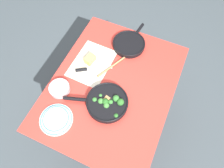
{
  "coord_description": "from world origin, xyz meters",
  "views": [
    {
      "loc": [
        -0.59,
        -0.26,
        2.02
      ],
      "look_at": [
        0.0,
        0.0,
        0.78
      ],
      "focal_mm": 32.0,
      "sensor_mm": 36.0,
      "label": 1
    }
  ],
  "objects_px": {
    "wooden_spoon": "(122,59)",
    "grater_knife": "(89,69)",
    "prep_bowl_steel": "(60,89)",
    "dinner_plate_stack": "(56,119)",
    "skillet_broccoli": "(107,102)",
    "skillet_eggs": "(129,44)",
    "cheese_block": "(90,59)"
  },
  "relations": [
    {
      "from": "skillet_eggs",
      "to": "dinner_plate_stack",
      "type": "height_order",
      "value": "skillet_eggs"
    },
    {
      "from": "skillet_broccoli",
      "to": "skillet_eggs",
      "type": "xyz_separation_m",
      "value": [
        0.52,
        0.05,
        -0.01
      ]
    },
    {
      "from": "cheese_block",
      "to": "wooden_spoon",
      "type": "bearing_deg",
      "value": -61.95
    },
    {
      "from": "cheese_block",
      "to": "dinner_plate_stack",
      "type": "relative_size",
      "value": 0.42
    },
    {
      "from": "skillet_eggs",
      "to": "dinner_plate_stack",
      "type": "relative_size",
      "value": 1.69
    },
    {
      "from": "skillet_broccoli",
      "to": "wooden_spoon",
      "type": "bearing_deg",
      "value": -101.25
    },
    {
      "from": "skillet_eggs",
      "to": "dinner_plate_stack",
      "type": "xyz_separation_m",
      "value": [
        -0.76,
        0.21,
        -0.01
      ]
    },
    {
      "from": "skillet_broccoli",
      "to": "grater_knife",
      "type": "height_order",
      "value": "skillet_broccoli"
    },
    {
      "from": "grater_knife",
      "to": "skillet_broccoli",
      "type": "bearing_deg",
      "value": -71.08
    },
    {
      "from": "skillet_broccoli",
      "to": "grater_knife",
      "type": "xyz_separation_m",
      "value": [
        0.19,
        0.24,
        -0.02
      ]
    },
    {
      "from": "grater_knife",
      "to": "prep_bowl_steel",
      "type": "distance_m",
      "value": 0.25
    },
    {
      "from": "skillet_eggs",
      "to": "grater_knife",
      "type": "relative_size",
      "value": 1.51
    },
    {
      "from": "grater_knife",
      "to": "prep_bowl_steel",
      "type": "bearing_deg",
      "value": -147.19
    },
    {
      "from": "dinner_plate_stack",
      "to": "prep_bowl_steel",
      "type": "bearing_deg",
      "value": 24.53
    },
    {
      "from": "wooden_spoon",
      "to": "prep_bowl_steel",
      "type": "relative_size",
      "value": 2.57
    },
    {
      "from": "skillet_broccoli",
      "to": "dinner_plate_stack",
      "type": "relative_size",
      "value": 1.96
    },
    {
      "from": "skillet_eggs",
      "to": "prep_bowl_steel",
      "type": "relative_size",
      "value": 2.59
    },
    {
      "from": "wooden_spoon",
      "to": "dinner_plate_stack",
      "type": "bearing_deg",
      "value": -173.17
    },
    {
      "from": "skillet_eggs",
      "to": "dinner_plate_stack",
      "type": "distance_m",
      "value": 0.79
    },
    {
      "from": "skillet_broccoli",
      "to": "wooden_spoon",
      "type": "distance_m",
      "value": 0.38
    },
    {
      "from": "skillet_broccoli",
      "to": "prep_bowl_steel",
      "type": "xyz_separation_m",
      "value": [
        -0.04,
        0.34,
        -0.01
      ]
    },
    {
      "from": "grater_knife",
      "to": "dinner_plate_stack",
      "type": "xyz_separation_m",
      "value": [
        -0.43,
        0.02,
        0.0
      ]
    },
    {
      "from": "skillet_eggs",
      "to": "cheese_block",
      "type": "height_order",
      "value": "cheese_block"
    },
    {
      "from": "cheese_block",
      "to": "dinner_plate_stack",
      "type": "xyz_separation_m",
      "value": [
        -0.5,
        -0.01,
        -0.01
      ]
    },
    {
      "from": "dinner_plate_stack",
      "to": "wooden_spoon",
      "type": "bearing_deg",
      "value": -18.76
    },
    {
      "from": "wooden_spoon",
      "to": "grater_knife",
      "type": "xyz_separation_m",
      "value": [
        -0.19,
        0.19,
        0.0
      ]
    },
    {
      "from": "wooden_spoon",
      "to": "cheese_block",
      "type": "distance_m",
      "value": 0.24
    },
    {
      "from": "dinner_plate_stack",
      "to": "prep_bowl_steel",
      "type": "height_order",
      "value": "prep_bowl_steel"
    },
    {
      "from": "prep_bowl_steel",
      "to": "dinner_plate_stack",
      "type": "bearing_deg",
      "value": -155.47
    },
    {
      "from": "skillet_broccoli",
      "to": "grater_knife",
      "type": "distance_m",
      "value": 0.31
    },
    {
      "from": "grater_knife",
      "to": "dinner_plate_stack",
      "type": "distance_m",
      "value": 0.43
    },
    {
      "from": "skillet_broccoli",
      "to": "skillet_eggs",
      "type": "bearing_deg",
      "value": -102.87
    }
  ]
}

